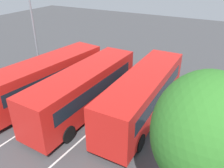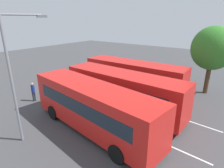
% 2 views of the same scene
% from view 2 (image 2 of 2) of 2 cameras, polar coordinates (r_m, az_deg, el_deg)
% --- Properties ---
extents(ground_plane, '(76.29, 76.29, 0.00)m').
position_cam_2_polar(ground_plane, '(16.40, 1.03, -7.17)').
color(ground_plane, '#424244').
extents(bus_far_left, '(10.47, 2.68, 3.25)m').
position_cam_2_polar(bus_far_left, '(19.11, 6.52, 2.45)').
color(bus_far_left, red).
rests_on(bus_far_left, ground).
extents(bus_center_left, '(10.54, 2.96, 3.25)m').
position_cam_2_polar(bus_center_left, '(15.24, 3.27, -1.91)').
color(bus_center_left, red).
rests_on(bus_center_left, ground).
extents(bus_center_right, '(10.68, 3.84, 3.25)m').
position_cam_2_polar(bus_center_right, '(12.62, -6.11, -6.72)').
color(bus_center_right, red).
rests_on(bus_center_right, ground).
extents(pedestrian, '(0.36, 0.36, 1.81)m').
position_cam_2_polar(pedestrian, '(18.68, -23.10, -1.80)').
color(pedestrian, '#232833').
rests_on(pedestrian, ground).
extents(street_lamp, '(0.84, 2.44, 7.65)m').
position_cam_2_polar(street_lamp, '(11.93, -27.65, 2.97)').
color(street_lamp, gray).
rests_on(street_lamp, ground).
extents(depot_tree, '(4.04, 3.64, 6.76)m').
position_cam_2_polar(depot_tree, '(20.73, 28.54, 9.53)').
color(depot_tree, '#4C3823').
rests_on(depot_tree, ground).
extents(lane_stripe_outer_left, '(16.31, 1.30, 0.01)m').
position_cam_2_polar(lane_stripe_outer_left, '(17.80, 4.54, -4.98)').
color(lane_stripe_outer_left, silver).
rests_on(lane_stripe_outer_left, ground).
extents(lane_stripe_inner_left, '(16.31, 1.30, 0.01)m').
position_cam_2_polar(lane_stripe_inner_left, '(15.09, -3.15, -9.70)').
color(lane_stripe_inner_left, silver).
rests_on(lane_stripe_inner_left, ground).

